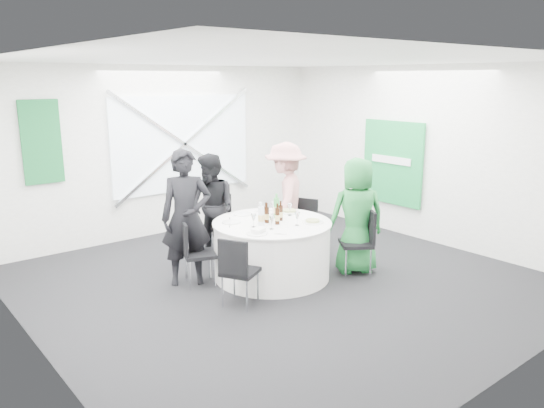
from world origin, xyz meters
TOP-DOWN VIEW (x-y plane):
  - floor at (0.00, 0.00)m, footprint 6.00×6.00m
  - ceiling at (0.00, 0.00)m, footprint 6.00×6.00m
  - wall_back at (0.00, 3.00)m, footprint 6.00×0.00m
  - wall_front at (0.00, -3.00)m, footprint 6.00×0.00m
  - wall_left at (-3.00, 0.00)m, footprint 0.00×6.00m
  - wall_right at (3.00, 0.00)m, footprint 0.00×6.00m
  - window_panel at (0.30, 2.96)m, footprint 2.60×0.03m
  - window_brace_a at (0.30, 2.92)m, footprint 2.63×0.05m
  - window_brace_b at (0.30, 2.92)m, footprint 2.63×0.05m
  - green_banner at (-2.00, 2.95)m, footprint 0.55×0.04m
  - green_sign at (2.94, 0.60)m, footprint 0.05×1.20m
  - banquet_table at (0.00, 0.20)m, footprint 1.56×1.56m
  - chair_back at (0.02, 1.35)m, footprint 0.41×0.42m
  - chair_back_left at (-0.96, 0.58)m, footprint 0.50×0.50m
  - chair_back_right at (1.01, 0.68)m, footprint 0.50×0.50m
  - chair_front_right at (0.99, -0.49)m, footprint 0.57×0.56m
  - chair_front_left at (-0.92, -0.30)m, footprint 0.52×0.52m
  - person_man_back_left at (-0.97, 0.72)m, footprint 0.76×0.67m
  - person_man_back at (-0.23, 1.29)m, footprint 0.56×0.82m
  - person_woman_pink at (0.83, 0.91)m, footprint 1.15×1.08m
  - person_woman_green at (1.01, -0.36)m, footprint 0.92×0.81m
  - plate_back at (-0.07, 0.75)m, footprint 0.25×0.25m
  - plate_back_left at (-0.44, 0.50)m, footprint 0.24×0.24m
  - plate_back_right at (0.51, 0.44)m, footprint 0.29×0.29m
  - plate_front_right at (0.39, -0.16)m, footprint 0.28×0.28m
  - plate_front_left at (-0.50, -0.12)m, footprint 0.24×0.24m
  - napkin at (-0.46, -0.10)m, footprint 0.21×0.17m
  - beer_bottle_a at (-0.08, 0.21)m, footprint 0.06×0.06m
  - beer_bottle_b at (-0.01, 0.31)m, footprint 0.06×0.06m
  - beer_bottle_c at (0.14, 0.19)m, footprint 0.06×0.06m
  - beer_bottle_d at (-0.02, 0.07)m, footprint 0.06×0.06m
  - green_water_bottle at (0.18, 0.32)m, footprint 0.08×0.08m
  - clear_water_bottle at (-0.21, 0.16)m, footprint 0.08×0.08m
  - wine_glass_a at (0.26, 0.50)m, footprint 0.07×0.07m
  - wine_glass_b at (-0.34, 0.15)m, footprint 0.07×0.07m
  - wine_glass_c at (0.11, 0.61)m, footprint 0.07×0.07m
  - wine_glass_d at (0.14, -0.13)m, footprint 0.07×0.07m
  - wine_glass_e at (-0.22, -0.06)m, footprint 0.07×0.07m
  - wine_glass_f at (0.40, 0.30)m, footprint 0.07×0.07m
  - fork_a at (-0.52, -0.05)m, footprint 0.11×0.12m
  - knife_a at (-0.28, -0.30)m, footprint 0.11×0.12m
  - fork_b at (0.55, 0.37)m, footprint 0.10×0.13m
  - knife_b at (0.37, 0.64)m, footprint 0.09×0.13m
  - fork_c at (-0.36, 0.65)m, footprint 0.10×0.13m
  - knife_c at (-0.55, 0.38)m, footprint 0.10×0.13m
  - fork_d at (0.21, 0.74)m, footprint 0.15×0.02m
  - knife_d at (-0.17, 0.75)m, footprint 0.15×0.02m

SIDE VIEW (x-z plane):
  - floor at x=0.00m, z-range 0.00..0.00m
  - banquet_table at x=0.00m, z-range 0.00..0.76m
  - chair_back_right at x=1.01m, z-range 0.07..0.89m
  - chair_front_left at x=-0.92m, z-range 0.07..0.91m
  - chair_back_left at x=-0.96m, z-range 0.07..0.92m
  - chair_front_right at x=0.99m, z-range 0.08..0.97m
  - chair_back at x=0.02m, z-range 0.08..0.97m
  - fork_a at x=-0.52m, z-range 0.76..0.77m
  - knife_a at x=-0.28m, z-range 0.76..0.77m
  - fork_b at x=0.55m, z-range 0.76..0.77m
  - knife_b at x=0.37m, z-range 0.76..0.77m
  - fork_c at x=-0.36m, z-range 0.76..0.77m
  - knife_c at x=-0.55m, z-range 0.76..0.77m
  - fork_d at x=0.21m, z-range 0.76..0.77m
  - knife_d at x=-0.17m, z-range 0.76..0.77m
  - plate_back at x=-0.07m, z-range 0.76..0.77m
  - plate_back_left at x=-0.44m, z-range 0.76..0.77m
  - plate_front_left at x=-0.50m, z-range 0.76..0.77m
  - plate_back_right at x=0.51m, z-range 0.76..0.80m
  - plate_front_right at x=0.39m, z-range 0.76..0.80m
  - person_man_back at x=-0.23m, z-range 0.00..1.55m
  - person_woman_green at x=1.01m, z-range 0.00..1.57m
  - napkin at x=-0.46m, z-range 0.78..0.82m
  - person_woman_pink at x=0.83m, z-range 0.00..1.67m
  - beer_bottle_b at x=-0.01m, z-range 0.73..0.97m
  - beer_bottle_c at x=0.14m, z-range 0.73..0.99m
  - beer_bottle_a at x=-0.08m, z-range 0.73..1.00m
  - beer_bottle_d at x=-0.02m, z-range 0.73..1.00m
  - person_man_back_left at x=-0.97m, z-range 0.00..1.74m
  - clear_water_bottle at x=-0.21m, z-range 0.73..1.03m
  - wine_glass_a at x=0.26m, z-range 0.80..0.97m
  - wine_glass_b at x=-0.34m, z-range 0.80..0.97m
  - wine_glass_c at x=0.11m, z-range 0.80..0.97m
  - wine_glass_d at x=0.14m, z-range 0.80..0.97m
  - wine_glass_e at x=-0.22m, z-range 0.80..0.97m
  - wine_glass_f at x=0.40m, z-range 0.80..0.97m
  - green_water_bottle at x=0.18m, z-range 0.73..1.06m
  - green_sign at x=2.94m, z-range 0.50..1.90m
  - wall_back at x=0.00m, z-range -1.60..4.40m
  - wall_front at x=0.00m, z-range -1.60..4.40m
  - wall_left at x=-3.00m, z-range -1.60..4.40m
  - wall_right at x=3.00m, z-range -1.60..4.40m
  - window_panel at x=0.30m, z-range 0.70..2.30m
  - window_brace_a at x=0.30m, z-range 0.58..2.42m
  - window_brace_b at x=0.30m, z-range 0.58..2.42m
  - green_banner at x=-2.00m, z-range 1.10..2.30m
  - ceiling at x=0.00m, z-range 2.80..2.80m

